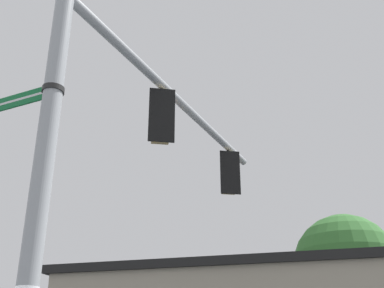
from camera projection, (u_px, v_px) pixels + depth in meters
The scene contains 6 objects.
signal_pole at pixel (42, 179), 6.74m from camera, with size 0.29×0.29×7.84m, color #ADB2B7.
mast_arm at pixel (181, 103), 11.38m from camera, with size 0.19×0.19×8.16m, color #ADB2B7.
traffic_light_nearest_pole at pixel (161, 119), 10.34m from camera, with size 0.54×0.49×1.31m.
traffic_light_mid_inner at pixel (229, 174), 13.42m from camera, with size 0.54×0.49×1.31m.
street_name_sign at pixel (35, 95), 7.45m from camera, with size 1.24×0.93×0.22m.
tree_by_storefront at pixel (346, 266), 17.81m from camera, with size 3.70×3.70×6.66m.
Camera 1 is at (1.00, -6.61, 1.64)m, focal length 46.35 mm.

